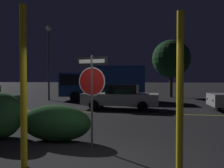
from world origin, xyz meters
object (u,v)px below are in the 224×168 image
(hedge_bush_1, at_px, (0,115))
(street_lamp, at_px, (49,53))
(tree_0, at_px, (171,59))
(hedge_bush_2, at_px, (56,123))
(delivery_truck, at_px, (102,82))
(stop_sign, at_px, (92,83))
(yellow_pole_left, at_px, (24,86))
(passing_car_2, at_px, (121,97))
(yellow_pole_right, at_px, (180,99))

(hedge_bush_1, relative_size, street_lamp, 0.22)
(tree_0, bearing_deg, street_lamp, -154.02)
(hedge_bush_2, distance_m, delivery_truck, 12.33)
(tree_0, bearing_deg, stop_sign, -102.15)
(stop_sign, bearing_deg, delivery_truck, 111.00)
(yellow_pole_left, xyz_separation_m, hedge_bush_2, (-0.15, 1.90, -1.14))
(stop_sign, bearing_deg, hedge_bush_2, 169.47)
(hedge_bush_1, xyz_separation_m, hedge_bush_2, (1.82, 0.02, -0.18))
(street_lamp, bearing_deg, passing_car_2, -34.02)
(passing_car_2, bearing_deg, delivery_truck, 26.69)
(hedge_bush_1, relative_size, delivery_truck, 0.20)
(street_lamp, bearing_deg, stop_sign, -60.00)
(hedge_bush_2, height_order, street_lamp, street_lamp)
(stop_sign, height_order, street_lamp, street_lamp)
(street_lamp, bearing_deg, hedge_bush_2, -63.59)
(hedge_bush_1, bearing_deg, tree_0, 68.29)
(yellow_pole_left, relative_size, delivery_truck, 0.47)
(passing_car_2, bearing_deg, yellow_pole_right, -163.81)
(yellow_pole_right, relative_size, street_lamp, 0.46)
(hedge_bush_2, height_order, tree_0, tree_0)
(stop_sign, height_order, hedge_bush_1, stop_sign)
(stop_sign, xyz_separation_m, hedge_bush_1, (-3.04, 0.44, -1.02))
(hedge_bush_2, bearing_deg, passing_car_2, 81.83)
(hedge_bush_2, relative_size, tree_0, 0.36)
(yellow_pole_left, relative_size, yellow_pole_right, 1.13)
(hedge_bush_1, xyz_separation_m, street_lamp, (-4.05, 11.84, 3.43))
(yellow_pole_right, height_order, hedge_bush_2, yellow_pole_right)
(stop_sign, relative_size, yellow_pole_left, 0.73)
(delivery_truck, relative_size, street_lamp, 1.11)
(stop_sign, height_order, yellow_pole_left, yellow_pole_left)
(yellow_pole_left, height_order, tree_0, tree_0)
(stop_sign, bearing_deg, street_lamp, 130.26)
(passing_car_2, height_order, delivery_truck, delivery_truck)
(hedge_bush_1, distance_m, delivery_truck, 12.29)
(yellow_pole_left, distance_m, yellow_pole_right, 3.09)
(tree_0, bearing_deg, yellow_pole_left, -104.33)
(yellow_pole_right, relative_size, hedge_bush_1, 2.07)
(passing_car_2, bearing_deg, hedge_bush_2, 174.90)
(hedge_bush_1, height_order, passing_car_2, passing_car_2)
(stop_sign, distance_m, hedge_bush_2, 1.77)
(stop_sign, distance_m, hedge_bush_1, 3.23)
(stop_sign, relative_size, hedge_bush_2, 1.15)
(stop_sign, bearing_deg, passing_car_2, 101.70)
(street_lamp, bearing_deg, hedge_bush_1, -71.10)
(hedge_bush_1, height_order, delivery_truck, delivery_truck)
(stop_sign, xyz_separation_m, delivery_truck, (-2.41, 12.69, -0.15))
(hedge_bush_2, distance_m, street_lamp, 13.68)
(tree_0, bearing_deg, hedge_bush_2, -106.30)
(yellow_pole_right, relative_size, passing_car_2, 0.62)
(hedge_bush_2, height_order, passing_car_2, passing_car_2)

